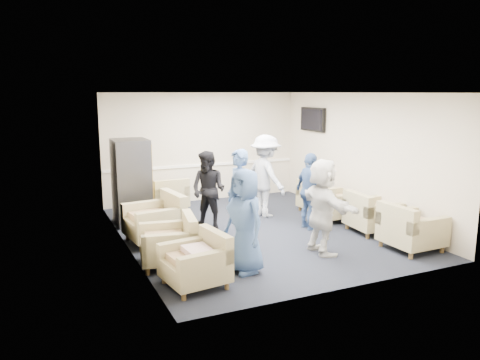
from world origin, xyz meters
name	(u,v)px	position (x,y,z in m)	size (l,w,h in m)	color
floor	(255,231)	(0.00, 0.00, 0.00)	(6.00, 6.00, 0.00)	black
ceiling	(256,93)	(0.00, 0.00, 2.70)	(6.00, 6.00, 0.00)	white
back_wall	(203,147)	(0.00, 3.00, 1.35)	(5.00, 0.02, 2.70)	beige
front_wall	(353,194)	(0.00, -3.00, 1.35)	(5.00, 0.02, 2.70)	beige
left_wall	(125,173)	(-2.50, 0.00, 1.35)	(0.02, 6.00, 2.70)	beige
right_wall	(360,156)	(2.50, 0.00, 1.35)	(0.02, 6.00, 2.70)	beige
chair_rail	(204,165)	(0.00, 2.98, 0.90)	(4.98, 0.04, 0.06)	white
tv	(313,119)	(2.44, 1.80, 2.05)	(0.10, 1.00, 0.58)	black
armchair_left_near	(198,264)	(-1.90, -2.06, 0.32)	(0.92, 0.92, 0.65)	#9C9065
armchair_left_mid	(172,244)	(-2.02, -1.11, 0.34)	(0.98, 0.98, 0.68)	#9C9065
armchair_left_far	(157,222)	(-1.93, 0.14, 0.38)	(1.05, 1.05, 0.75)	#9C9065
armchair_right_near	(409,231)	(1.94, -2.12, 0.35)	(0.89, 0.89, 0.70)	#9C9065
armchair_right_midnear	(370,215)	(2.02, -0.99, 0.34)	(0.91, 0.91, 0.68)	#9C9065
armchair_right_midfar	(332,205)	(1.87, 0.06, 0.33)	(0.84, 0.84, 0.67)	#9C9065
armchair_right_far	(318,199)	(1.95, 0.73, 0.32)	(0.86, 0.86, 0.63)	#9C9065
armchair_corner	(168,197)	(-1.12, 2.31, 0.33)	(0.85, 0.85, 0.65)	#9C9065
vending_machine	(132,182)	(-2.09, 1.56, 0.88)	(0.72, 0.84, 1.77)	#46464D
backpack	(179,234)	(-1.67, -0.37, 0.26)	(0.33, 0.26, 0.50)	black
pillow	(198,252)	(-1.91, -2.07, 0.50)	(0.46, 0.35, 0.13)	beige
person_front_left	(245,221)	(-1.08, -1.84, 0.80)	(0.78, 0.51, 1.60)	#3A578B
person_mid_left	(238,197)	(-0.62, -0.57, 0.86)	(0.63, 0.41, 1.73)	#3A578B
person_back_left	(208,190)	(-0.77, 0.57, 0.78)	(0.76, 0.59, 1.57)	black
person_back_right	(266,176)	(0.70, 0.94, 0.90)	(1.16, 0.67, 1.80)	white
person_mid_right	(310,191)	(1.06, -0.30, 0.77)	(0.90, 0.38, 1.54)	#3A578B
person_front_right	(323,206)	(0.47, -1.61, 0.82)	(1.51, 0.48, 1.63)	silver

